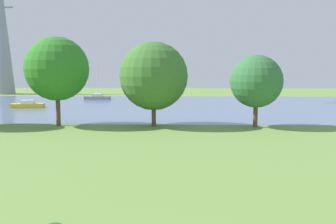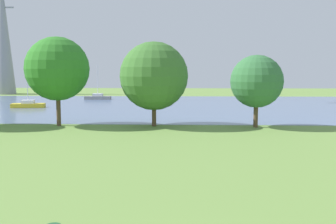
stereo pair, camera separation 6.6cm
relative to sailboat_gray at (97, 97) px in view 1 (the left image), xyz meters
The scene contains 8 objects.
ground_plane 42.75m from the sailboat_gray, 68.42° to the right, with size 160.00×160.00×0.00m, color olive.
water_surface 19.63m from the sailboat_gray, 36.77° to the right, with size 140.00×40.00×0.02m, color slate.
sailboat_gray is the anchor object (origin of this frame).
sailboat_yellow 16.75m from the sailboat_gray, 115.19° to the right, with size 4.94×2.03×5.65m.
tree_west_near 33.29m from the sailboat_gray, 84.52° to the right, with size 6.45×6.45×9.03m.
tree_east_near 35.40m from the sailboat_gray, 68.41° to the right, with size 6.88×6.88×8.52m.
tree_east_far 40.52m from the sailboat_gray, 55.05° to the right, with size 5.20×5.20×7.18m.
electricity_pylon 30.84m from the sailboat_gray, 149.50° to the left, with size 6.40×4.40×27.60m.
Camera 1 is at (-0.03, -9.73, 5.92)m, focal length 41.32 mm.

